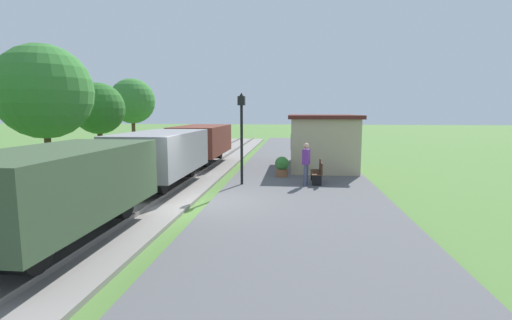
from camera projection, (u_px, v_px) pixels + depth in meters
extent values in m
plane|color=#517A38|center=(204.00, 209.00, 12.26)|extent=(160.00, 160.00, 0.00)
cube|color=#565659|center=(301.00, 208.00, 11.91)|extent=(6.00, 60.00, 0.25)
cube|color=gray|center=(135.00, 205.00, 12.50)|extent=(3.80, 60.00, 0.12)
cube|color=slate|center=(155.00, 202.00, 12.40)|extent=(0.07, 60.00, 0.14)
cube|color=slate|center=(114.00, 201.00, 12.55)|extent=(0.07, 60.00, 0.14)
cube|color=#384C33|center=(58.00, 183.00, 8.44)|extent=(2.50, 5.60, 1.60)
cube|color=black|center=(60.00, 211.00, 8.52)|extent=(2.10, 5.15, 0.50)
cylinder|color=black|center=(101.00, 203.00, 10.32)|extent=(1.56, 0.84, 0.84)
cylinder|color=black|center=(0.00, 250.00, 6.79)|extent=(1.56, 0.84, 0.84)
cylinder|color=black|center=(120.00, 186.00, 11.43)|extent=(0.20, 0.30, 0.20)
cube|color=gray|center=(161.00, 152.00, 14.94)|extent=(2.50, 5.60, 1.60)
cube|color=black|center=(162.00, 168.00, 15.03)|extent=(2.10, 5.15, 0.50)
cylinder|color=black|center=(176.00, 167.00, 16.83)|extent=(1.56, 0.84, 0.84)
cylinder|color=black|center=(144.00, 182.00, 13.29)|extent=(1.56, 0.84, 0.84)
cylinder|color=black|center=(183.00, 159.00, 17.94)|extent=(0.20, 0.30, 0.20)
cylinder|color=black|center=(130.00, 181.00, 12.12)|extent=(0.20, 0.30, 0.20)
cube|color=brown|center=(202.00, 140.00, 21.45)|extent=(2.50, 5.60, 1.60)
cube|color=black|center=(202.00, 151.00, 21.54)|extent=(2.10, 5.15, 0.50)
cylinder|color=black|center=(209.00, 152.00, 23.34)|extent=(1.56, 0.84, 0.84)
cylinder|color=black|center=(194.00, 159.00, 19.80)|extent=(1.56, 0.84, 0.84)
cylinder|color=black|center=(213.00, 146.00, 24.45)|extent=(0.20, 0.30, 0.20)
cylinder|color=black|center=(188.00, 157.00, 18.63)|extent=(0.20, 0.30, 0.20)
cube|color=tan|center=(322.00, 143.00, 19.69)|extent=(3.20, 5.50, 2.60)
cube|color=#51231E|center=(322.00, 117.00, 19.51)|extent=(3.50, 5.80, 0.18)
cube|color=black|center=(291.00, 142.00, 18.75)|extent=(0.03, 0.90, 0.80)
cube|color=#422819|center=(316.00, 172.00, 15.38)|extent=(0.42, 1.50, 0.04)
cube|color=#422819|center=(321.00, 167.00, 15.33)|extent=(0.04, 1.50, 0.45)
cube|color=black|center=(317.00, 180.00, 14.82)|extent=(0.38, 0.06, 0.42)
cube|color=black|center=(315.00, 175.00, 16.01)|extent=(0.38, 0.06, 0.42)
cube|color=#422819|center=(308.00, 148.00, 25.31)|extent=(0.42, 1.50, 0.04)
cube|color=#422819|center=(311.00, 145.00, 25.26)|extent=(0.04, 1.50, 0.45)
cube|color=black|center=(308.00, 153.00, 24.75)|extent=(0.38, 0.06, 0.42)
cube|color=black|center=(307.00, 151.00, 25.93)|extent=(0.38, 0.06, 0.42)
cylinder|color=#474C66|center=(305.00, 175.00, 14.79)|extent=(0.15, 0.15, 0.86)
cylinder|color=#474C66|center=(306.00, 174.00, 14.93)|extent=(0.15, 0.15, 0.86)
cube|color=#662D8C|center=(306.00, 157.00, 14.76)|extent=(0.34, 0.44, 0.60)
sphere|color=tan|center=(306.00, 146.00, 14.71)|extent=(0.22, 0.22, 0.22)
cylinder|color=brown|center=(282.00, 173.00, 16.93)|extent=(0.56, 0.56, 0.34)
sphere|color=#387A33|center=(282.00, 164.00, 16.87)|extent=(0.64, 0.64, 0.64)
cylinder|color=black|center=(242.00, 145.00, 14.94)|extent=(0.11, 0.11, 3.20)
cube|color=black|center=(241.00, 101.00, 14.70)|extent=(0.28, 0.28, 0.36)
sphere|color=#F2E5BF|center=(241.00, 101.00, 14.70)|extent=(0.20, 0.20, 0.20)
cone|color=black|center=(241.00, 95.00, 14.67)|extent=(0.20, 0.20, 0.16)
cylinder|color=#4C3823|center=(49.00, 156.00, 16.32)|extent=(0.28, 0.28, 2.53)
sphere|color=#387A33|center=(44.00, 92.00, 15.95)|extent=(4.06, 4.06, 4.06)
cylinder|color=#4C3823|center=(101.00, 148.00, 21.30)|extent=(0.28, 0.28, 2.28)
sphere|color=#2D6B28|center=(99.00, 108.00, 21.01)|extent=(2.92, 2.92, 2.92)
cylinder|color=#4C3823|center=(134.00, 135.00, 28.84)|extent=(0.28, 0.28, 2.71)
sphere|color=#387A33|center=(132.00, 101.00, 28.50)|extent=(3.45, 3.45, 3.45)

